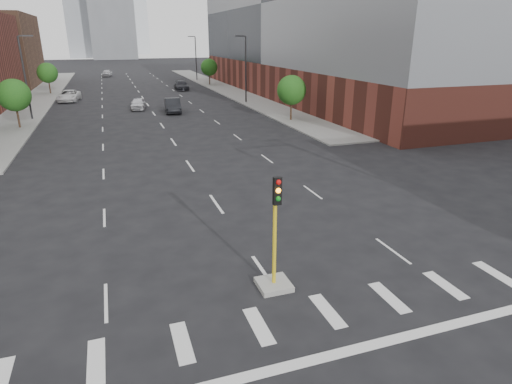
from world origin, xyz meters
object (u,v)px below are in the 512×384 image
car_deep_right (182,85)px  car_distant (107,73)px  car_far_left (69,96)px  car_near_left (138,104)px  median_traffic_signal (274,264)px  car_mid_right (173,106)px

car_deep_right → car_distant: 35.28m
car_far_left → car_deep_right: bearing=33.6°
car_near_left → car_far_left: bearing=138.5°
median_traffic_signal → car_near_left: 45.11m
car_near_left → car_far_left: (-9.00, 10.85, 0.07)m
median_traffic_signal → car_near_left: bearing=91.9°
car_far_left → car_near_left: bearing=-43.5°
car_near_left → car_far_left: size_ratio=0.75×
car_far_left → car_deep_right: size_ratio=1.06×
median_traffic_signal → car_deep_right: median_traffic_signal is taller
car_near_left → median_traffic_signal: bearing=-79.3°
median_traffic_signal → car_far_left: median_traffic_signal is taller
car_near_left → car_far_left: car_far_left is taller
car_mid_right → car_far_left: car_mid_right is taller
car_mid_right → car_far_left: bearing=135.8°
car_mid_right → median_traffic_signal: bearing=-88.5°
car_near_left → car_distant: size_ratio=0.89×
car_near_left → car_mid_right: size_ratio=0.83×
median_traffic_signal → car_mid_right: size_ratio=0.85×
median_traffic_signal → car_distant: bearing=92.7°
car_deep_right → car_near_left: bearing=-111.5°
median_traffic_signal → car_distant: 98.22m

